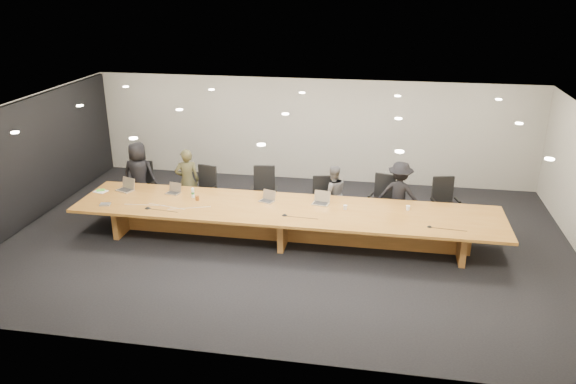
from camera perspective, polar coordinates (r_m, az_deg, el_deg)
name	(u,v)px	position (r m, az deg, el deg)	size (l,w,h in m)	color
ground	(286,240)	(12.12, -0.25, -4.92)	(12.00, 12.00, 0.00)	black
back_wall	(312,130)	(15.36, 2.41, 6.29)	(12.00, 0.02, 2.80)	beige
left_wall_panel	(25,165)	(13.88, -25.20, 2.52)	(0.08, 7.84, 2.74)	black
conference_table	(286,218)	(11.90, -0.25, -2.67)	(9.00, 1.80, 0.75)	#965D20
chair_far_left	(141,186)	(14.00, -14.70, 0.62)	(0.60, 0.60, 1.17)	black
chair_left	(203,190)	(13.47, -8.61, 0.22)	(0.58, 0.58, 1.14)	black
chair_mid_left	(264,192)	(13.12, -2.46, 0.00)	(0.61, 0.61, 1.20)	black
chair_mid_right	(323,199)	(12.90, 3.56, -0.76)	(0.53, 0.53, 1.05)	black
chair_right	(382,200)	(12.93, 9.51, -0.76)	(0.58, 0.58, 1.14)	black
chair_far_right	(445,203)	(13.00, 15.68, -1.11)	(0.59, 0.59, 1.16)	black
person_a	(139,175)	(14.05, -14.89, 1.68)	(0.80, 0.52, 1.64)	black
person_b	(187,181)	(13.51, -10.19, 1.13)	(0.57, 0.37, 1.56)	#33311C
person_c	(333,194)	(12.83, 4.56, -0.18)	(0.66, 0.51, 1.35)	#4F4F51
person_d	(399,194)	(12.78, 11.25, -0.23)	(0.98, 0.56, 1.52)	black
laptop_a	(124,185)	(13.26, -16.29, 0.71)	(0.36, 0.26, 0.28)	#BAA78E
laptop_b	(173,189)	(12.82, -11.65, 0.34)	(0.30, 0.22, 0.24)	tan
laptop_c	(266,196)	(12.12, -2.20, -0.45)	(0.31, 0.22, 0.24)	tan
laptop_d	(321,198)	(11.99, 3.34, -0.63)	(0.35, 0.25, 0.27)	tan
water_bottle	(193,193)	(12.52, -9.64, -0.10)	(0.07, 0.07, 0.21)	silver
amber_mug	(197,198)	(12.37, -9.20, -0.59)	(0.08, 0.08, 0.10)	brown
paper_cup_near	(345,207)	(11.79, 5.84, -1.56)	(0.08, 0.08, 0.10)	beige
paper_cup_far	(408,208)	(11.96, 12.09, -1.59)	(0.08, 0.08, 0.10)	white
notepad	(101,191)	(13.40, -18.50, 0.07)	(0.27, 0.21, 0.02)	white
lime_gadget	(101,190)	(13.41, -18.50, 0.18)	(0.17, 0.10, 0.03)	green
av_box	(105,204)	(12.59, -18.09, -1.20)	(0.21, 0.16, 0.03)	#B3B3B8
mic_left	(148,208)	(12.16, -14.07, -1.56)	(0.13, 0.13, 0.03)	black
mic_center	(285,215)	(11.45, -0.35, -2.33)	(0.12, 0.12, 0.03)	black
mic_right	(430,226)	(11.28, 14.19, -3.41)	(0.10, 0.10, 0.03)	black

